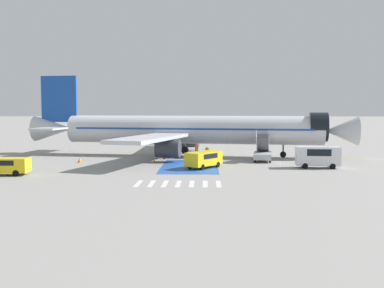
{
  "coord_description": "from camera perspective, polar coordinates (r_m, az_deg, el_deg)",
  "views": [
    {
      "loc": [
        1.92,
        -63.19,
        6.77
      ],
      "look_at": [
        0.05,
        -0.56,
        1.73
      ],
      "focal_mm": 42.0,
      "sensor_mm": 36.0,
      "label": 1
    }
  ],
  "objects": [
    {
      "name": "ground_plane",
      "position": [
        63.58,
        -0.03,
        -1.51
      ],
      "size": [
        600.0,
        600.0,
        0.0
      ],
      "primitive_type": "plane",
      "color": "gray"
    },
    {
      "name": "apron_leadline_yellow",
      "position": [
        63.51,
        0.07,
        -1.51
      ],
      "size": [
        79.14,
        11.51,
        0.01
      ],
      "primitive_type": "cube",
      "rotation": [
        0.0,
        0.0,
        -1.71
      ],
      "color": "gold",
      "rests_on": "ground_plane"
    },
    {
      "name": "apron_stand_patch_blue",
      "position": [
        52.08,
        -0.3,
        -2.86
      ],
      "size": [
        6.53,
        12.73,
        0.01
      ],
      "primitive_type": "cube",
      "color": "#2856A8",
      "rests_on": "ground_plane"
    },
    {
      "name": "apron_walkway_bar_0",
      "position": [
        40.66,
        -6.84,
        -5.01
      ],
      "size": [
        0.44,
        3.6,
        0.01
      ],
      "primitive_type": "cube",
      "color": "silver",
      "rests_on": "ground_plane"
    },
    {
      "name": "apron_walkway_bar_1",
      "position": [
        40.5,
        -5.15,
        -5.03
      ],
      "size": [
        0.44,
        3.6,
        0.01
      ],
      "primitive_type": "cube",
      "color": "silver",
      "rests_on": "ground_plane"
    },
    {
      "name": "apron_walkway_bar_2",
      "position": [
        40.38,
        -3.46,
        -5.05
      ],
      "size": [
        0.44,
        3.6,
        0.01
      ],
      "primitive_type": "cube",
      "color": "silver",
      "rests_on": "ground_plane"
    },
    {
      "name": "apron_walkway_bar_3",
      "position": [
        40.29,
        -1.75,
        -5.07
      ],
      "size": [
        0.44,
        3.6,
        0.01
      ],
      "primitive_type": "cube",
      "color": "silver",
      "rests_on": "ground_plane"
    },
    {
      "name": "apron_walkway_bar_4",
      "position": [
        40.24,
        -0.04,
        -5.08
      ],
      "size": [
        0.44,
        3.6,
        0.01
      ],
      "primitive_type": "cube",
      "color": "silver",
      "rests_on": "ground_plane"
    },
    {
      "name": "apron_walkway_bar_5",
      "position": [
        40.22,
        1.68,
        -5.09
      ],
      "size": [
        0.44,
        3.6,
        0.01
      ],
      "primitive_type": "cube",
      "color": "silver",
      "rests_on": "ground_plane"
    },
    {
      "name": "apron_walkway_bar_6",
      "position": [
        40.23,
        3.39,
        -5.09
      ],
      "size": [
        0.44,
        3.6,
        0.01
      ],
      "primitive_type": "cube",
      "color": "silver",
      "rests_on": "ground_plane"
    },
    {
      "name": "airliner",
      "position": [
        63.34,
        -0.53,
        1.8
      ],
      "size": [
        46.21,
        35.17,
        11.48
      ],
      "rotation": [
        0.0,
        0.0,
        -1.71
      ],
      "color": "silver",
      "rests_on": "ground_plane"
    },
    {
      "name": "boarding_stairs_forward",
      "position": [
        58.01,
        8.96,
        -1.16
      ],
      "size": [
        2.86,
        5.45,
        4.12
      ],
      "rotation": [
        0.0,
        0.0,
        -0.14
      ],
      "color": "#ADB2BA",
      "rests_on": "ground_plane"
    },
    {
      "name": "fuel_tanker",
      "position": [
        86.33,
        -6.02,
        1.23
      ],
      "size": [
        10.36,
        4.15,
        3.44
      ],
      "rotation": [
        0.0,
        0.0,
        -1.75
      ],
      "color": "#38383D",
      "rests_on": "ground_plane"
    },
    {
      "name": "service_van_0",
      "position": [
        49.04,
        -22.75,
        -2.44
      ],
      "size": [
        4.91,
        2.09,
        1.74
      ],
      "rotation": [
        0.0,
        0.0,
        4.75
      ],
      "color": "yellow",
      "rests_on": "ground_plane"
    },
    {
      "name": "service_van_1",
      "position": [
        52.53,
        15.67,
        -1.4
      ],
      "size": [
        4.94,
        2.15,
        2.42
      ],
      "rotation": [
        0.0,
        0.0,
        4.64
      ],
      "color": "silver",
      "rests_on": "ground_plane"
    },
    {
      "name": "service_van_2",
      "position": [
        50.66,
        1.51,
        -1.81
      ],
      "size": [
        4.35,
        4.91,
        1.83
      ],
      "rotation": [
        0.0,
        0.0,
        5.64
      ],
      "color": "yellow",
      "rests_on": "ground_plane"
    },
    {
      "name": "ground_crew_0",
      "position": [
        58.4,
        1.91,
        -1.02
      ],
      "size": [
        0.45,
        0.28,
        1.81
      ],
      "rotation": [
        0.0,
        0.0,
        3.26
      ],
      "color": "black",
      "rests_on": "ground_plane"
    },
    {
      "name": "ground_crew_1",
      "position": [
        59.47,
        -3.53,
        -0.99
      ],
      "size": [
        0.46,
        0.3,
        1.71
      ],
      "rotation": [
        0.0,
        0.0,
        0.18
      ],
      "color": "#191E38",
      "rests_on": "ground_plane"
    },
    {
      "name": "ground_crew_2",
      "position": [
        59.65,
        13.26,
        -1.12
      ],
      "size": [
        0.48,
        0.43,
        1.66
      ],
      "rotation": [
        0.0,
        0.0,
        2.54
      ],
      "color": "#191E38",
      "rests_on": "ground_plane"
    },
    {
      "name": "ground_crew_3",
      "position": [
        60.25,
        0.58,
        -0.8
      ],
      "size": [
        0.45,
        0.48,
        1.88
      ],
      "rotation": [
        0.0,
        0.0,
        0.91
      ],
      "color": "#2D2D33",
      "rests_on": "ground_plane"
    },
    {
      "name": "traffic_cone_0",
      "position": [
        57.52,
        -14.08,
        -2.0
      ],
      "size": [
        0.54,
        0.54,
        0.6
      ],
      "color": "orange",
      "rests_on": "ground_plane"
    },
    {
      "name": "traffic_cone_1",
      "position": [
        55.54,
        -4.83,
        -2.15
      ],
      "size": [
        0.46,
        0.46,
        0.52
      ],
      "color": "orange",
      "rests_on": "ground_plane"
    },
    {
      "name": "traffic_cone_2",
      "position": [
        61.95,
        14.47,
        -1.58
      ],
      "size": [
        0.46,
        0.46,
        0.51
      ],
      "color": "orange",
      "rests_on": "ground_plane"
    }
  ]
}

